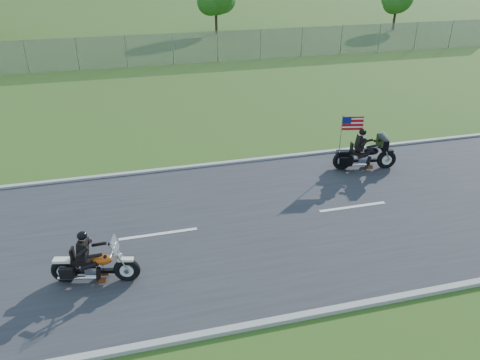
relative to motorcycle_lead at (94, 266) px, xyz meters
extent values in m
plane|color=#36531A|center=(3.68, 1.63, -0.46)|extent=(420.00, 420.00, 0.00)
cube|color=#28282B|center=(3.68, 1.63, -0.44)|extent=(120.00, 8.00, 0.04)
cube|color=#9E9B93|center=(3.68, 5.68, -0.41)|extent=(120.00, 0.18, 0.12)
cube|color=#9E9B93|center=(3.68, -2.42, -0.41)|extent=(120.00, 0.18, 0.12)
cube|color=gray|center=(-1.32, 21.63, 0.54)|extent=(60.00, 0.03, 2.00)
cylinder|color=#382316|center=(9.68, 31.63, 0.80)|extent=(0.22, 0.22, 2.52)
sphere|color=#2C4F15|center=(9.12, 31.23, 2.24)|extent=(2.24, 2.24, 2.24)
cylinder|color=#382316|center=(25.68, 29.63, 0.66)|extent=(0.22, 0.22, 2.24)
sphere|color=#2C4F15|center=(26.24, 30.05, 2.02)|extent=(2.10, 2.10, 2.10)
sphere|color=#2C4F15|center=(25.19, 29.28, 1.94)|extent=(1.96, 1.96, 1.96)
torus|color=black|center=(0.77, -0.18, -0.12)|extent=(0.67, 0.30, 0.65)
torus|color=black|center=(-0.70, 0.16, -0.12)|extent=(0.67, 0.30, 0.65)
ellipsoid|color=#BC4A0D|center=(0.22, -0.05, 0.19)|extent=(0.54, 0.39, 0.25)
cube|color=black|center=(-0.22, 0.05, 0.16)|extent=(0.53, 0.37, 0.11)
cube|color=black|center=(-0.18, 0.04, 0.50)|extent=(0.29, 0.39, 0.49)
sphere|color=black|center=(-0.14, 0.03, 0.88)|extent=(0.29, 0.29, 0.24)
cube|color=silver|center=(0.57, -0.13, 0.62)|extent=(0.13, 0.40, 0.35)
torus|color=black|center=(10.10, 3.90, -0.10)|extent=(0.72, 0.30, 0.70)
torus|color=black|center=(8.52, 4.21, -0.10)|extent=(0.72, 0.30, 0.70)
ellipsoid|color=black|center=(9.52, 4.01, 0.24)|extent=(0.58, 0.40, 0.27)
cube|color=black|center=(9.03, 4.11, 0.20)|extent=(0.57, 0.38, 0.11)
cube|color=black|center=(9.08, 4.10, 0.57)|extent=(0.30, 0.42, 0.52)
sphere|color=black|center=(9.12, 4.09, 0.98)|extent=(0.30, 0.30, 0.26)
cube|color=black|center=(9.87, 3.94, 0.57)|extent=(0.35, 0.79, 0.38)
cube|color=#B70C11|center=(8.83, 4.34, 1.24)|extent=(0.75, 0.16, 0.49)
camera|label=1|loc=(1.16, -9.60, 7.02)|focal=35.00mm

